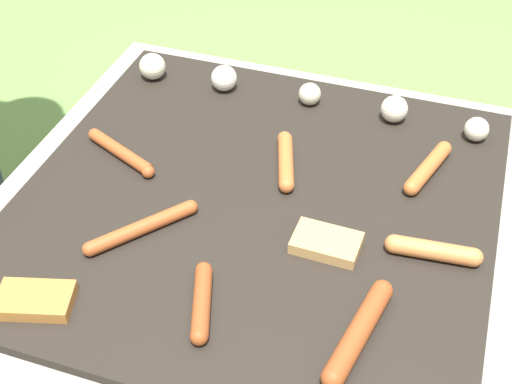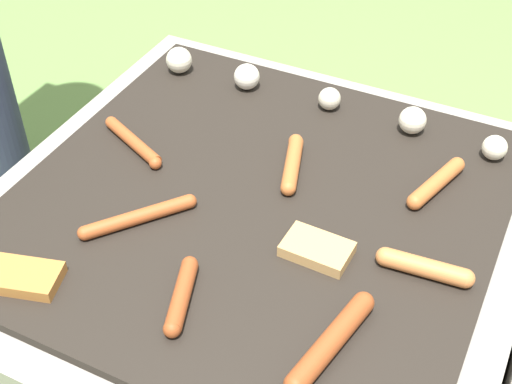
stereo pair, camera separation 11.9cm
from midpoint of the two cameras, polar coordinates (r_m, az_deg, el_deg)
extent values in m
plane|color=#608442|center=(1.53, 2.28, -13.19)|extent=(14.00, 14.00, 0.00)
cube|color=gray|center=(1.36, 2.51, -8.02)|extent=(0.90, 0.90, 0.42)
cube|color=black|center=(1.20, 2.81, -1.16)|extent=(0.79, 0.79, 0.02)
cylinder|color=#A34C23|center=(1.16, -6.53, -2.11)|extent=(0.13, 0.15, 0.02)
sphere|color=#A34C23|center=(1.18, -2.49, -0.86)|extent=(0.02, 0.02, 0.02)
sphere|color=#A34C23|center=(1.14, -10.70, -3.39)|extent=(0.02, 0.02, 0.02)
cylinder|color=#93421E|center=(0.99, 9.51, -11.90)|extent=(0.06, 0.17, 0.03)
sphere|color=#93421E|center=(1.04, 11.85, -8.83)|extent=(0.03, 0.03, 0.03)
cylinder|color=#B7602D|center=(1.26, 5.63, 2.14)|extent=(0.07, 0.13, 0.03)
sphere|color=#B7602D|center=(1.21, 5.41, 0.20)|extent=(0.03, 0.03, 0.03)
sphere|color=#B7602D|center=(1.31, 5.84, 3.94)|extent=(0.03, 0.03, 0.03)
cylinder|color=#A34C23|center=(1.32, -7.28, 3.93)|extent=(0.15, 0.08, 0.02)
sphere|color=#A34C23|center=(1.37, -9.09, 5.43)|extent=(0.02, 0.02, 0.02)
sphere|color=#A34C23|center=(1.26, -5.33, 2.31)|extent=(0.02, 0.02, 0.02)
cylinder|color=#C6753D|center=(1.11, 16.35, -5.96)|extent=(0.12, 0.04, 0.03)
sphere|color=#C6753D|center=(1.11, 13.33, -5.20)|extent=(0.03, 0.03, 0.03)
sphere|color=#C6753D|center=(1.12, 19.36, -6.69)|extent=(0.03, 0.03, 0.03)
cylinder|color=#B7602D|center=(1.27, 16.86, 0.60)|extent=(0.06, 0.13, 0.03)
sphere|color=#B7602D|center=(1.22, 15.33, -0.88)|extent=(0.03, 0.03, 0.03)
sphere|color=#B7602D|center=(1.31, 18.29, 1.97)|extent=(0.03, 0.03, 0.03)
cylinder|color=#93421E|center=(1.04, -2.73, -8.42)|extent=(0.06, 0.12, 0.03)
sphere|color=#93421E|center=(1.08, -2.19, -5.98)|extent=(0.03, 0.03, 0.03)
sphere|color=#93421E|center=(1.00, -3.32, -11.05)|extent=(0.03, 0.03, 0.03)
cube|color=#B27033|center=(1.10, -15.18, -6.74)|extent=(0.12, 0.09, 0.02)
cube|color=tan|center=(1.11, 7.96, -4.70)|extent=(0.11, 0.07, 0.02)
sphere|color=beige|center=(1.52, -3.93, 10.41)|extent=(0.05, 0.05, 0.05)
sphere|color=silver|center=(1.46, 1.60, 9.13)|extent=(0.05, 0.05, 0.05)
sphere|color=beige|center=(1.41, 8.32, 7.31)|extent=(0.04, 0.04, 0.04)
sphere|color=beige|center=(1.38, 14.85, 5.47)|extent=(0.05, 0.05, 0.05)
sphere|color=beige|center=(1.36, 20.95, 3.23)|extent=(0.05, 0.05, 0.05)
camera|label=1|loc=(0.06, -87.13, 2.52)|focal=50.00mm
camera|label=2|loc=(0.06, 92.87, -2.52)|focal=50.00mm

